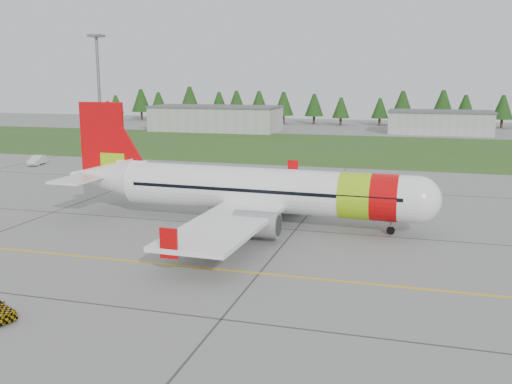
% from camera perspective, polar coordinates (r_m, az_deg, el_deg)
% --- Properties ---
extents(ground, '(320.00, 320.00, 0.00)m').
position_cam_1_polar(ground, '(37.27, -18.42, -10.28)').
color(ground, gray).
rests_on(ground, ground).
extents(aircraft, '(36.43, 33.49, 11.03)m').
position_cam_1_polar(aircraft, '(52.68, -0.02, 0.20)').
color(aircraft, white).
rests_on(aircraft, ground).
extents(service_van, '(1.81, 1.75, 4.48)m').
position_cam_1_polar(service_van, '(95.37, -21.08, 3.88)').
color(service_van, silver).
rests_on(service_van, ground).
extents(grass_strip, '(320.00, 50.00, 0.03)m').
position_cam_1_polar(grass_strip, '(112.98, 5.56, 4.50)').
color(grass_strip, '#30561E').
rests_on(grass_strip, ground).
extents(taxi_guideline, '(120.00, 0.25, 0.02)m').
position_cam_1_polar(taxi_guideline, '(43.66, -12.51, -6.74)').
color(taxi_guideline, gold).
rests_on(taxi_guideline, ground).
extents(hangar_west, '(32.00, 14.00, 6.00)m').
position_cam_1_polar(hangar_west, '(147.53, -4.02, 7.29)').
color(hangar_west, '#A8A8A3').
rests_on(hangar_west, ground).
extents(hangar_east, '(24.00, 12.00, 5.20)m').
position_cam_1_polar(hangar_east, '(146.84, 17.90, 6.59)').
color(hangar_east, '#A8A8A3').
rests_on(hangar_east, ground).
extents(floodlight_mast, '(0.50, 0.50, 20.00)m').
position_cam_1_polar(floodlight_mast, '(100.94, -15.38, 9.03)').
color(floodlight_mast, slate).
rests_on(floodlight_mast, ground).
extents(treeline, '(160.00, 8.00, 10.00)m').
position_cam_1_polar(treeline, '(167.79, 9.11, 8.34)').
color(treeline, '#1C3F14').
rests_on(treeline, ground).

